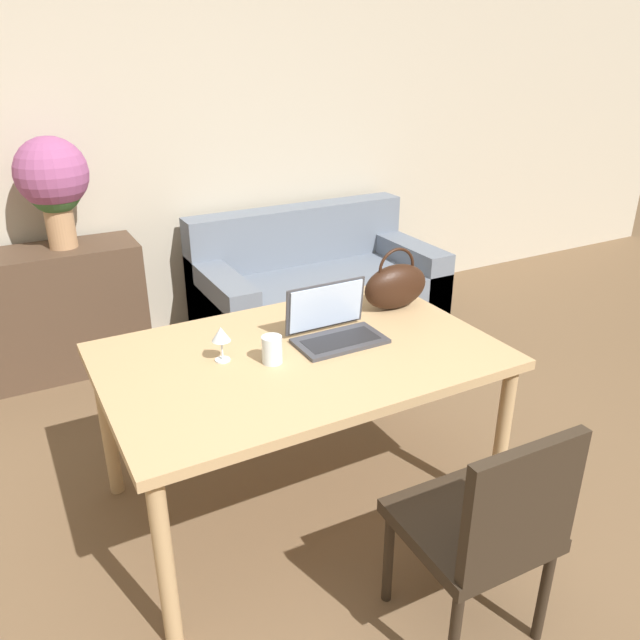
% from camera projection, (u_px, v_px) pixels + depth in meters
% --- Properties ---
extents(ground_plane, '(14.00, 14.00, 0.00)m').
position_uv_depth(ground_plane, '(396.00, 640.00, 2.12)').
color(ground_plane, brown).
extents(wall_back, '(10.00, 0.06, 2.70)m').
position_uv_depth(wall_back, '(141.00, 133.00, 3.87)').
color(wall_back, '#BCB29E').
rests_on(wall_back, ground_plane).
extents(dining_table, '(1.55, 1.01, 0.73)m').
position_uv_depth(dining_table, '(300.00, 367.00, 2.52)').
color(dining_table, tan).
rests_on(dining_table, ground_plane).
extents(chair, '(0.45, 0.45, 0.85)m').
position_uv_depth(chair, '(487.00, 524.00, 1.96)').
color(chair, '#2D2319').
rests_on(chair, ground_plane).
extents(couch, '(1.62, 0.87, 0.82)m').
position_uv_depth(couch, '(316.00, 291.00, 4.34)').
color(couch, slate).
rests_on(couch, ground_plane).
extents(sideboard, '(1.23, 0.40, 0.78)m').
position_uv_depth(sideboard, '(37.00, 316.00, 3.68)').
color(sideboard, '#4C3828').
rests_on(sideboard, ground_plane).
extents(laptop, '(0.37, 0.25, 0.22)m').
position_uv_depth(laptop, '(333.00, 324.00, 2.59)').
color(laptop, '#38383D').
rests_on(laptop, dining_table).
extents(drinking_glass, '(0.08, 0.08, 0.11)m').
position_uv_depth(drinking_glass, '(272.00, 350.00, 2.39)').
color(drinking_glass, silver).
rests_on(drinking_glass, dining_table).
extents(wine_glass, '(0.07, 0.07, 0.14)m').
position_uv_depth(wine_glass, '(221.00, 336.00, 2.38)').
color(wine_glass, silver).
rests_on(wine_glass, dining_table).
extents(handbag, '(0.33, 0.14, 0.29)m').
position_uv_depth(handbag, '(396.00, 286.00, 2.87)').
color(handbag, black).
rests_on(handbag, dining_table).
extents(flower_vase, '(0.40, 0.40, 0.63)m').
position_uv_depth(flower_vase, '(53.00, 181.00, 3.46)').
color(flower_vase, tan).
rests_on(flower_vase, sideboard).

